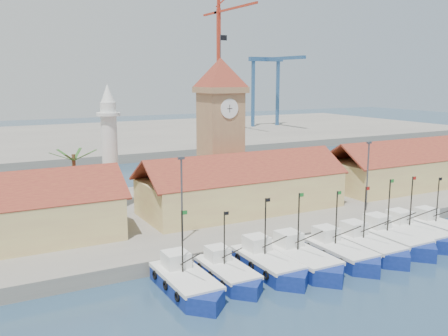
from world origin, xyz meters
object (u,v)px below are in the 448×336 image
boat_4 (341,254)px  minaret (110,148)px  clock_tower (220,126)px  boat_0 (187,284)px

boat_4 → minaret: 31.67m
boat_4 → clock_tower: clock_tower is taller
boat_4 → clock_tower: bearing=93.6°
clock_tower → minaret: (-15.00, 2.00, -2.23)m
boat_0 → minaret: minaret is taller
boat_0 → boat_4: size_ratio=1.00×
boat_4 → clock_tower: size_ratio=0.44×
boat_0 → minaret: bearing=88.8°
boat_0 → clock_tower: 29.92m
boat_0 → clock_tower: bearing=56.0°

